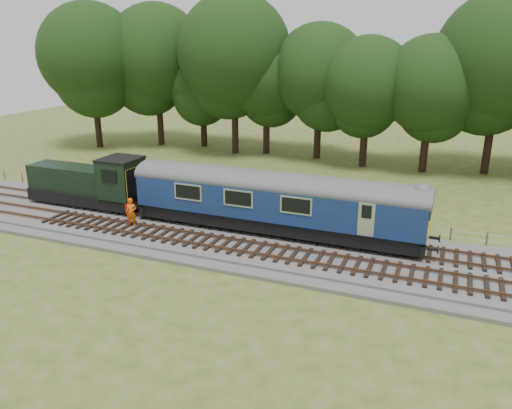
% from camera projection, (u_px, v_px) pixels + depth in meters
% --- Properties ---
extents(ground, '(120.00, 120.00, 0.00)m').
position_uv_depth(ground, '(302.00, 251.00, 29.14)').
color(ground, '#44551F').
rests_on(ground, ground).
extents(ballast, '(70.00, 7.00, 0.35)m').
position_uv_depth(ballast, '(302.00, 248.00, 29.08)').
color(ballast, '#4C4C4F').
rests_on(ballast, ground).
extents(track_north, '(67.20, 2.40, 0.21)m').
position_uv_depth(track_north, '(309.00, 236.00, 30.24)').
color(track_north, black).
rests_on(track_north, ballast).
extents(track_south, '(67.20, 2.40, 0.21)m').
position_uv_depth(track_south, '(293.00, 255.00, 27.60)').
color(track_south, black).
rests_on(track_south, ballast).
extents(fence, '(64.00, 0.12, 1.00)m').
position_uv_depth(fence, '(321.00, 225.00, 33.09)').
color(fence, '#6B6054').
rests_on(fence, ground).
extents(tree_line, '(70.00, 8.00, 18.00)m').
position_uv_depth(tree_line, '(368.00, 166.00, 48.49)').
color(tree_line, black).
rests_on(tree_line, ground).
extents(dmu_railcar, '(18.05, 2.86, 3.88)m').
position_uv_depth(dmu_railcar, '(275.00, 197.00, 30.32)').
color(dmu_railcar, black).
rests_on(dmu_railcar, ground).
extents(shunter_loco, '(8.91, 2.60, 3.38)m').
position_uv_depth(shunter_loco, '(91.00, 184.00, 35.44)').
color(shunter_loco, black).
rests_on(shunter_loco, ground).
extents(worker, '(0.79, 0.64, 1.87)m').
position_uv_depth(worker, '(131.00, 212.00, 31.68)').
color(worker, '#F25A0C').
rests_on(worker, ballast).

